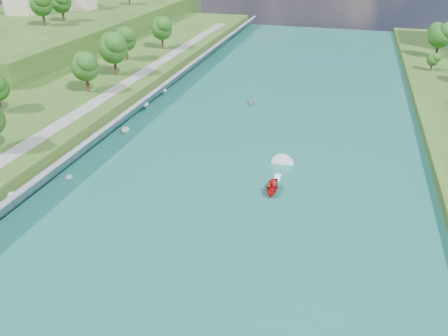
% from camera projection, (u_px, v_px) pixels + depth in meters
% --- Properties ---
extents(ground, '(260.00, 260.00, 0.00)m').
position_uv_depth(ground, '(201.00, 256.00, 49.22)').
color(ground, '#2D5119').
rests_on(ground, ground).
extents(river_water, '(55.00, 240.00, 0.10)m').
position_uv_depth(river_water, '(243.00, 173.00, 66.11)').
color(river_water, '#17584F').
rests_on(river_water, ground).
extents(ridge_west, '(60.00, 120.00, 9.00)m').
position_uv_depth(ridge_west, '(60.00, 26.00, 147.53)').
color(ridge_west, '#2D5119').
rests_on(ridge_west, ground).
extents(riprap_bank, '(4.16, 236.00, 4.27)m').
position_uv_depth(riprap_bank, '(89.00, 144.00, 71.20)').
color(riprap_bank, slate).
rests_on(riprap_bank, ground).
extents(riverside_path, '(3.00, 200.00, 0.10)m').
position_uv_depth(riverside_path, '(53.00, 129.00, 72.36)').
color(riverside_path, gray).
rests_on(riverside_path, berm_west).
extents(trees_ridge, '(20.15, 49.86, 10.84)m').
position_uv_depth(trees_ridge, '(69.00, 0.00, 136.01)').
color(trees_ridge, '#134714').
rests_on(trees_ridge, ridge_west).
extents(motorboat, '(3.60, 18.75, 2.04)m').
position_uv_depth(motorboat, '(274.00, 183.00, 62.26)').
color(motorboat, red).
rests_on(motorboat, river_water).
extents(raft, '(3.06, 3.51, 1.47)m').
position_uv_depth(raft, '(251.00, 102.00, 92.76)').
color(raft, gray).
rests_on(raft, river_water).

